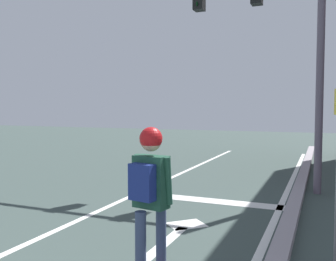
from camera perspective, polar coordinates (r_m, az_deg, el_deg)
name	(u,v)px	position (r m, az deg, el deg)	size (l,w,h in m)	color
lane_line_center	(104,209)	(7.08, -9.76, -11.64)	(0.12, 20.00, 0.01)	silver
lane_line_curbside	(271,229)	(6.09, 15.38, -14.24)	(0.12, 20.00, 0.01)	silver
stop_bar	(207,200)	(7.61, 5.91, -10.53)	(3.12, 0.40, 0.01)	silver
lane_arrow_stem	(166,242)	(5.34, -0.38, -16.68)	(0.16, 1.40, 0.01)	silver
lane_arrow_head	(187,224)	(6.09, 2.85, -14.11)	(0.56, 0.44, 0.01)	silver
curb_strip	(288,226)	(6.04, 17.81, -13.74)	(0.24, 24.00, 0.14)	#999198
skater	(150,185)	(3.81, -2.76, -8.36)	(0.44, 0.60, 1.58)	#374567
traffic_signal_mast	(269,27)	(8.83, 15.21, 15.05)	(4.11, 0.34, 5.13)	#625566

